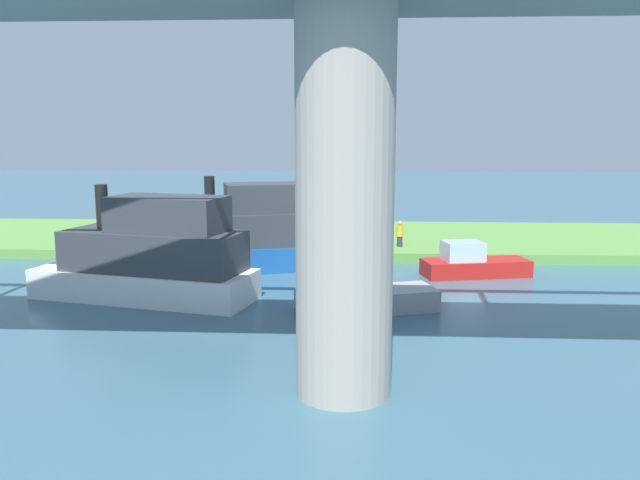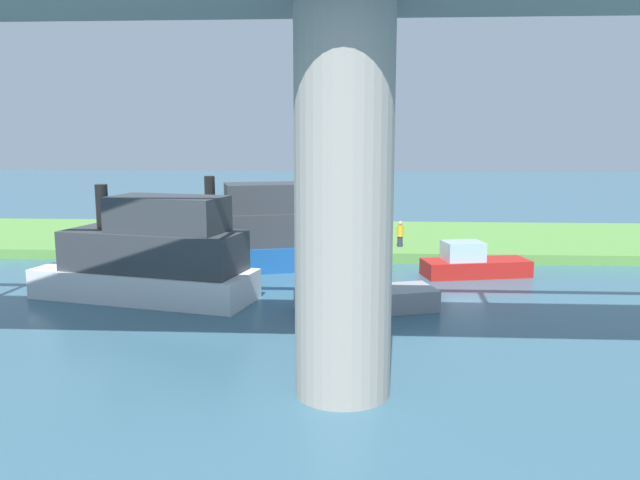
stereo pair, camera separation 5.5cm
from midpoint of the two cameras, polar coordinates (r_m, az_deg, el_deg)
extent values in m
plane|color=#386075|center=(32.62, -0.63, -2.01)|extent=(160.00, 160.00, 0.00)
cube|color=#5B9342|center=(38.46, -0.04, 0.14)|extent=(80.00, 12.00, 0.50)
cylinder|color=#9E998E|center=(15.49, 2.11, 2.94)|extent=(2.41, 2.41, 9.48)
cylinder|color=#2D334C|center=(34.51, 7.10, -0.13)|extent=(0.29, 0.29, 0.55)
cylinder|color=gold|center=(34.42, 7.11, 0.81)|extent=(0.51, 0.51, 0.60)
sphere|color=tan|center=(34.36, 7.13, 1.50)|extent=(0.24, 0.24, 0.24)
cylinder|color=brown|center=(34.93, -14.76, 0.02)|extent=(0.20, 0.20, 0.88)
cube|color=#195199|center=(31.18, -6.47, -1.50)|extent=(9.35, 5.31, 1.18)
cube|color=#33383D|center=(31.00, -5.61, 1.04)|extent=(7.56, 4.53, 1.58)
cube|color=#33383D|center=(30.92, -4.39, 3.80)|extent=(4.89, 3.39, 1.38)
cylinder|color=black|center=(30.60, -9.89, 4.00)|extent=(0.49, 0.49, 1.78)
cube|color=#D84C2D|center=(30.83, -10.88, 0.22)|extent=(2.01, 2.14, 0.89)
cube|color=#99999E|center=(23.82, 4.13, -5.38)|extent=(5.46, 3.24, 0.80)
cube|color=silver|center=(23.41, 2.55, -3.46)|extent=(2.20, 1.94, 0.92)
cube|color=white|center=(26.43, -15.49, -3.79)|extent=(9.28, 4.91, 1.18)
cube|color=#33383D|center=(25.90, -14.70, -0.92)|extent=(7.49, 4.22, 1.57)
cube|color=#33383D|center=(25.33, -13.51, 2.27)|extent=(4.82, 3.20, 1.37)
cylinder|color=black|center=(26.90, -18.97, 2.85)|extent=(0.49, 0.49, 1.77)
cube|color=#D84C2D|center=(27.53, -19.75, -1.29)|extent=(1.94, 2.08, 0.88)
cube|color=red|center=(30.35, 13.68, -2.42)|extent=(5.11, 2.71, 0.76)
cube|color=silver|center=(29.96, 12.60, -0.96)|extent=(2.00, 1.72, 0.86)
camera|label=1|loc=(0.03, -90.06, -0.01)|focal=35.78mm
camera|label=2|loc=(0.03, 89.94, 0.01)|focal=35.78mm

